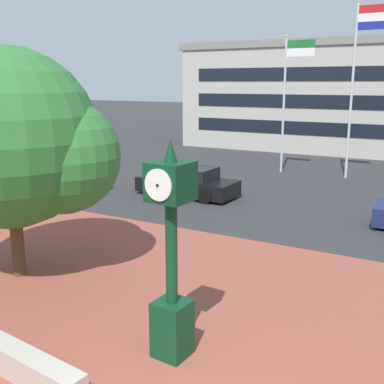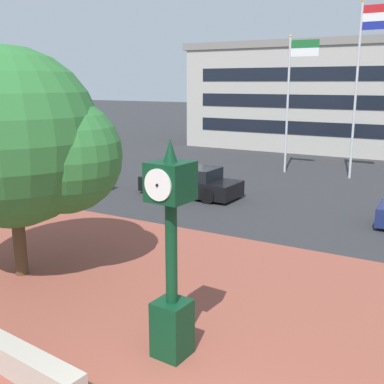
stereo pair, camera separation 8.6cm
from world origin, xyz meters
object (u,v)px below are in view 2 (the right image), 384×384
at_px(flagpole_primary, 291,93).
at_px(flagpole_secondary, 362,73).
at_px(plaza_tree, 22,142).
at_px(street_clock, 171,260).
at_px(car_street_mid, 191,183).
at_px(car_street_distant, 67,177).

xyz_separation_m(flagpole_primary, flagpole_secondary, (3.54, 0.00, 1.01)).
height_order(plaza_tree, flagpole_secondary, flagpole_secondary).
xyz_separation_m(street_clock, plaza_tree, (-5.10, 1.34, 1.58)).
distance_m(street_clock, plaza_tree, 5.50).
height_order(car_street_mid, flagpole_secondary, flagpole_secondary).
xyz_separation_m(plaza_tree, flagpole_secondary, (4.57, 16.93, 1.87)).
distance_m(plaza_tree, flagpole_primary, 16.98).
bearing_deg(flagpole_primary, plaza_tree, -93.48).
relative_size(street_clock, car_street_mid, 0.89).
bearing_deg(car_street_mid, street_clock, -149.76).
distance_m(car_street_mid, flagpole_secondary, 10.30).
bearing_deg(street_clock, flagpole_primary, 106.50).
distance_m(car_street_mid, car_street_distant, 5.92).
bearing_deg(flagpole_primary, flagpole_secondary, 0.00).
relative_size(street_clock, plaza_tree, 0.69).
bearing_deg(plaza_tree, flagpole_primary, 86.52).
xyz_separation_m(plaza_tree, car_street_distant, (-6.46, 7.83, -2.83)).
bearing_deg(car_street_distant, car_street_mid, -72.06).
height_order(car_street_mid, car_street_distant, same).
bearing_deg(car_street_distant, flagpole_secondary, -48.94).
distance_m(plaza_tree, car_street_mid, 9.94).
bearing_deg(flagpole_primary, street_clock, -77.44).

